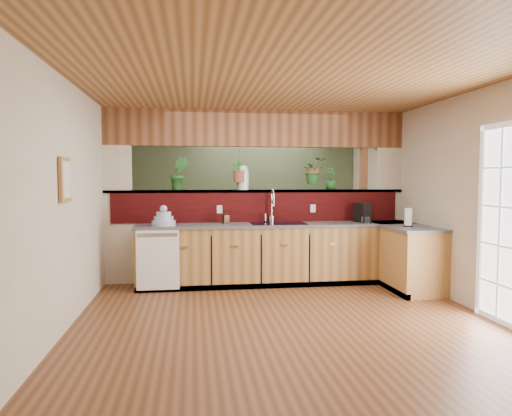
{
  "coord_description": "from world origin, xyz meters",
  "views": [
    {
      "loc": [
        -1.0,
        -5.62,
        1.56
      ],
      "look_at": [
        -0.12,
        0.7,
        1.15
      ],
      "focal_mm": 32.0,
      "sensor_mm": 36.0,
      "label": 1
    }
  ],
  "objects": [
    {
      "name": "shelving_console",
      "position": [
        -0.27,
        3.25,
        0.5
      ],
      "size": [
        1.62,
        0.84,
        1.04
      ],
      "primitive_type": "cube",
      "rotation": [
        0.0,
        0.0,
        -0.28
      ],
      "color": "black",
      "rests_on": "ground"
    },
    {
      "name": "wall_back",
      "position": [
        0.0,
        3.5,
        1.3
      ],
      "size": [
        4.6,
        0.02,
        2.6
      ],
      "primitive_type": "cube",
      "color": "beige",
      "rests_on": "ground"
    },
    {
      "name": "floor_plant",
      "position": [
        0.64,
        2.14,
        0.35
      ],
      "size": [
        0.73,
        0.66,
        0.7
      ],
      "primitive_type": "imported",
      "rotation": [
        0.0,
        0.0,
        0.21
      ],
      "color": "#1F551E",
      "rests_on": "ground"
    },
    {
      "name": "ground",
      "position": [
        0.0,
        0.0,
        0.0
      ],
      "size": [
        4.6,
        7.0,
        0.01
      ],
      "primitive_type": "cube",
      "color": "brown",
      "rests_on": "ground"
    },
    {
      "name": "wall_right",
      "position": [
        2.3,
        0.0,
        1.3
      ],
      "size": [
        0.02,
        7.0,
        2.6
      ],
      "primitive_type": "cube",
      "color": "beige",
      "rests_on": "ground"
    },
    {
      "name": "dish_stack",
      "position": [
        -1.41,
        0.88,
        0.99
      ],
      "size": [
        0.33,
        0.33,
        0.29
      ],
      "color": "#9CAACA",
      "rests_on": "countertop"
    },
    {
      "name": "dishwasher",
      "position": [
        -1.48,
        0.66,
        0.46
      ],
      "size": [
        0.58,
        0.03,
        0.82
      ],
      "color": "white",
      "rests_on": "ground"
    },
    {
      "name": "ceiling",
      "position": [
        0.0,
        0.0,
        2.6
      ],
      "size": [
        4.6,
        7.0,
        0.01
      ],
      "primitive_type": "cube",
      "color": "brown",
      "rests_on": "ground"
    },
    {
      "name": "hanging_plant_b",
      "position": [
        0.88,
        1.35,
        1.86
      ],
      "size": [
        0.44,
        0.41,
        0.53
      ],
      "color": "brown",
      "rests_on": "header_beam"
    },
    {
      "name": "french_door",
      "position": [
        2.27,
        -1.3,
        1.05
      ],
      "size": [
        0.06,
        1.02,
        2.16
      ],
      "primitive_type": "cube",
      "color": "white",
      "rests_on": "ground"
    },
    {
      "name": "faucet",
      "position": [
        0.18,
        1.13,
        1.17
      ],
      "size": [
        0.22,
        0.22,
        0.51
      ],
      "color": "#B7B7B2",
      "rests_on": "countertop"
    },
    {
      "name": "glass_jar",
      "position": [
        -0.23,
        1.35,
        1.58
      ],
      "size": [
        0.17,
        0.17,
        0.38
      ],
      "color": "silver",
      "rests_on": "pass_through_ledge"
    },
    {
      "name": "ledge_plant_left",
      "position": [
        -1.2,
        1.35,
        1.64
      ],
      "size": [
        0.28,
        0.23,
        0.49
      ],
      "primitive_type": "imported",
      "rotation": [
        0.0,
        0.0,
        -0.05
      ],
      "color": "#1F551E",
      "rests_on": "pass_through_ledge"
    },
    {
      "name": "pass_through_ledge",
      "position": [
        0.0,
        1.35,
        1.37
      ],
      "size": [
        4.6,
        0.21,
        0.04
      ],
      "primitive_type": "cube",
      "color": "brown",
      "rests_on": "ground"
    },
    {
      "name": "navy_sink",
      "position": [
        0.25,
        0.98,
        0.82
      ],
      "size": [
        0.82,
        0.5,
        0.18
      ],
      "color": "black",
      "rests_on": "countertop"
    },
    {
      "name": "framed_print",
      "position": [
        -2.27,
        -0.8,
        1.55
      ],
      "size": [
        0.04,
        0.35,
        0.45
      ],
      "color": "olive",
      "rests_on": "wall_left"
    },
    {
      "name": "wall_front",
      "position": [
        0.0,
        -3.5,
        1.3
      ],
      "size": [
        4.6,
        0.02,
        2.6
      ],
      "primitive_type": "cube",
      "color": "beige",
      "rests_on": "ground"
    },
    {
      "name": "pass_through_partition",
      "position": [
        0.03,
        1.35,
        1.19
      ],
      "size": [
        4.6,
        0.21,
        2.6
      ],
      "color": "beige",
      "rests_on": "ground"
    },
    {
      "name": "paper_towel",
      "position": [
        1.95,
        0.3,
        1.02
      ],
      "size": [
        0.13,
        0.13,
        0.27
      ],
      "color": "black",
      "rests_on": "countertop"
    },
    {
      "name": "hanging_plant_a",
      "position": [
        -0.28,
        1.35,
        1.77
      ],
      "size": [
        0.25,
        0.2,
        0.56
      ],
      "color": "brown",
      "rests_on": "header_beam"
    },
    {
      "name": "soap_dispenser",
      "position": [
        -0.52,
        1.07,
        1.0
      ],
      "size": [
        0.11,
        0.11,
        0.19
      ],
      "primitive_type": "imported",
      "rotation": [
        0.0,
        0.0,
        0.34
      ],
      "color": "#332412",
      "rests_on": "countertop"
    },
    {
      "name": "wall_left",
      "position": [
        -2.3,
        0.0,
        1.3
      ],
      "size": [
        0.02,
        7.0,
        2.6
      ],
      "primitive_type": "cube",
      "color": "beige",
      "rests_on": "ground"
    },
    {
      "name": "ledge_plant_right",
      "position": [
        1.17,
        1.35,
        1.56
      ],
      "size": [
        0.2,
        0.2,
        0.35
      ],
      "primitive_type": "imported",
      "rotation": [
        0.0,
        0.0,
        -0.01
      ],
      "color": "#1F551E",
      "rests_on": "pass_through_ledge"
    },
    {
      "name": "shelf_plant_a",
      "position": [
        -0.69,
        3.25,
        1.21
      ],
      "size": [
        0.23,
        0.19,
        0.37
      ],
      "primitive_type": "imported",
      "rotation": [
        0.0,
        0.0,
        0.37
      ],
      "color": "#1F551E",
      "rests_on": "shelving_console"
    },
    {
      "name": "sage_backwall",
      "position": [
        0.0,
        3.48,
        1.3
      ],
      "size": [
        4.55,
        0.02,
        2.55
      ],
      "primitive_type": "cube",
      "color": "#536646",
      "rests_on": "ground"
    },
    {
      "name": "coffee_maker",
      "position": [
        1.55,
        0.97,
        1.03
      ],
      "size": [
        0.16,
        0.26,
        0.29
      ],
      "rotation": [
        0.0,
        0.0,
        0.3
      ],
      "color": "black",
      "rests_on": "countertop"
    },
    {
      "name": "shelf_plant_b",
      "position": [
        -0.01,
        3.25,
        1.28
      ],
      "size": [
        0.34,
        0.34,
        0.51
      ],
      "primitive_type": "imported",
      "rotation": [
        0.0,
        0.0,
        0.23
      ],
      "color": "#1F551E",
      "rests_on": "shelving_console"
    },
    {
      "name": "countertop",
      "position": [
        0.84,
        0.87,
        0.45
      ],
      "size": [
        4.14,
        1.52,
        0.9
      ],
      "color": "olive",
      "rests_on": "ground"
    },
    {
      "name": "header_beam",
      "position": [
        0.0,
        1.35,
        2.33
      ],
      "size": [
        4.6,
        0.15,
        0.55
      ],
      "primitive_type": "cube",
      "color": "brown",
      "rests_on": "ground"
    }
  ]
}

